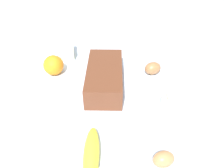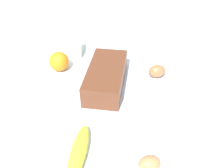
% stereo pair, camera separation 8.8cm
% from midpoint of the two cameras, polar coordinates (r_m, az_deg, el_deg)
% --- Properties ---
extents(ground_plane, '(2.40, 2.40, 0.02)m').
position_cam_midpoint_polar(ground_plane, '(0.91, -2.77, -2.60)').
color(ground_plane, silver).
extents(loaf_pan, '(0.29, 0.16, 0.08)m').
position_cam_midpoint_polar(loaf_pan, '(0.92, -4.49, 1.58)').
color(loaf_pan, brown).
rests_on(loaf_pan, ground_plane).
extents(flour_bowl, '(0.15, 0.15, 0.07)m').
position_cam_midpoint_polar(flour_bowl, '(0.84, 13.58, -3.89)').
color(flour_bowl, silver).
rests_on(flour_bowl, ground_plane).
extents(banana, '(0.19, 0.07, 0.04)m').
position_cam_midpoint_polar(banana, '(0.70, -8.56, -15.98)').
color(banana, yellow).
rests_on(banana, ground_plane).
extents(orange_fruit, '(0.08, 0.08, 0.08)m').
position_cam_midpoint_polar(orange_fruit, '(1.02, -15.86, 4.13)').
color(orange_fruit, orange).
rests_on(orange_fruit, ground_plane).
extents(butter_block, '(0.10, 0.09, 0.06)m').
position_cam_midpoint_polar(butter_block, '(1.13, -12.77, 7.45)').
color(butter_block, '#F4EDB2').
rests_on(butter_block, ground_plane).
extents(egg_near_butter, '(0.08, 0.08, 0.05)m').
position_cam_midpoint_polar(egg_near_butter, '(1.00, 6.96, 3.56)').
color(egg_near_butter, '#9B683F').
rests_on(egg_near_butter, ground_plane).
extents(egg_beside_bowl, '(0.06, 0.07, 0.04)m').
position_cam_midpoint_polar(egg_beside_bowl, '(0.69, 8.14, -17.05)').
color(egg_beside_bowl, '#B97E4C').
rests_on(egg_beside_bowl, ground_plane).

